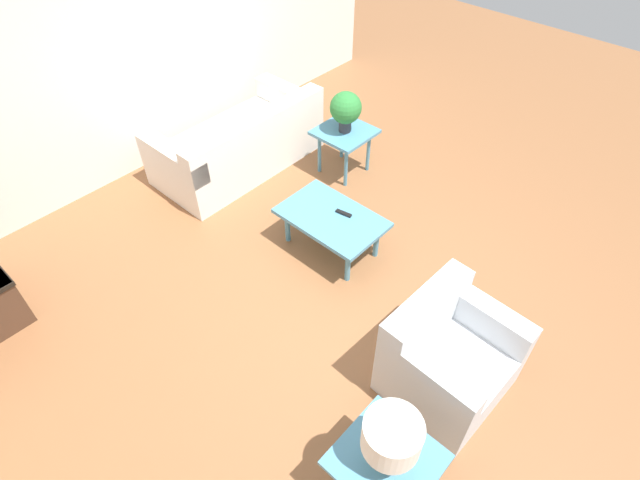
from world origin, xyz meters
The scene contains 10 objects.
ground_plane centered at (0.00, 0.00, 0.00)m, with size 14.00×14.00×0.00m, color #8E5B38.
wall_right centered at (3.06, 0.00, 1.35)m, with size 0.12×7.20×2.70m.
sofa centered at (2.14, -0.54, 0.29)m, with size 0.97×1.92×0.77m.
armchair centered at (-1.14, 0.30, 0.33)m, with size 0.80×0.89×0.82m.
coffee_table centered at (0.46, -0.22, 0.37)m, with size 0.98×0.63×0.41m.
side_table_plant centered at (1.19, -1.27, 0.46)m, with size 0.58×0.58×0.54m.
side_table_lamp centered at (-1.30, 1.27, 0.46)m, with size 0.58×0.58×0.54m.
potted_plant centered at (1.19, -1.27, 0.80)m, with size 0.34×0.34×0.45m.
table_lamp centered at (-1.30, 1.27, 0.82)m, with size 0.34×0.34×0.42m.
remote_control centered at (0.39, -0.32, 0.42)m, with size 0.16×0.07×0.02m.
Camera 1 is at (-1.81, 2.42, 3.52)m, focal length 28.00 mm.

